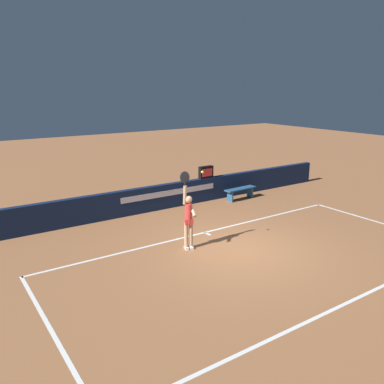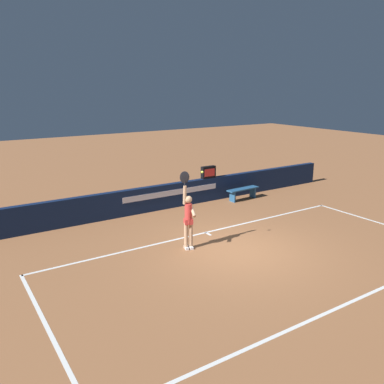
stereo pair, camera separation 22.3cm
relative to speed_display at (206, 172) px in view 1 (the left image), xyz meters
The scene contains 7 objects.
ground_plane 5.38m from the speed_display, 115.24° to the right, with size 60.00×60.00×0.00m, color #99603B.
court_lines 6.22m from the speed_display, 111.46° to the right, with size 11.40×5.40×0.00m.
back_wall 2.35m from the speed_display, behind, with size 17.04×0.25×0.97m.
speed_display is the anchor object (origin of this frame).
tennis_player 5.16m from the speed_display, 131.51° to the right, with size 0.44×0.47×2.33m.
tennis_ball 5.25m from the speed_display, 127.14° to the right, with size 0.07×0.07×0.07m.
courtside_bench_near 1.70m from the speed_display, 27.07° to the right, with size 1.54×0.45×0.49m.
Camera 1 is at (-7.17, -8.21, 4.61)m, focal length 37.22 mm.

